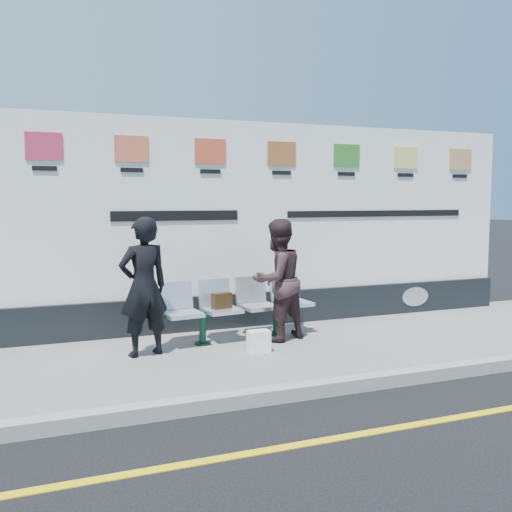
# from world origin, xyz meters

# --- Properties ---
(ground) EXTENTS (80.00, 80.00, 0.00)m
(ground) POSITION_xyz_m (0.00, 0.00, 0.00)
(ground) COLOR black
(pavement) EXTENTS (14.00, 3.00, 0.12)m
(pavement) POSITION_xyz_m (0.00, 2.50, 0.06)
(pavement) COLOR slate
(pavement) RESTS_ON ground
(kerb) EXTENTS (14.00, 0.18, 0.14)m
(kerb) POSITION_xyz_m (0.00, 1.00, 0.07)
(kerb) COLOR gray
(kerb) RESTS_ON ground
(yellow_line) EXTENTS (14.00, 0.10, 0.01)m
(yellow_line) POSITION_xyz_m (0.00, 0.00, 0.00)
(yellow_line) COLOR yellow
(yellow_line) RESTS_ON ground
(billboard) EXTENTS (8.00, 0.30, 3.00)m
(billboard) POSITION_xyz_m (0.50, 3.85, 1.42)
(billboard) COLOR black
(billboard) RESTS_ON pavement
(bench) EXTENTS (2.14, 0.76, 0.45)m
(bench) POSITION_xyz_m (-0.42, 3.04, 0.34)
(bench) COLOR silver
(bench) RESTS_ON pavement
(woman_left) EXTENTS (0.68, 0.53, 1.67)m
(woman_left) POSITION_xyz_m (-1.76, 2.73, 0.96)
(woman_left) COLOR black
(woman_left) RESTS_ON pavement
(woman_right) EXTENTS (0.95, 0.84, 1.62)m
(woman_right) POSITION_xyz_m (0.04, 2.84, 0.93)
(woman_right) COLOR #352325
(woman_right) RESTS_ON pavement
(handbag_brown) EXTENTS (0.28, 0.17, 0.21)m
(handbag_brown) POSITION_xyz_m (-0.69, 3.01, 0.67)
(handbag_brown) COLOR black
(handbag_brown) RESTS_ON bench
(carrier_bag_white) EXTENTS (0.27, 0.16, 0.27)m
(carrier_bag_white) POSITION_xyz_m (-0.42, 2.36, 0.25)
(carrier_bag_white) COLOR white
(carrier_bag_white) RESTS_ON pavement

